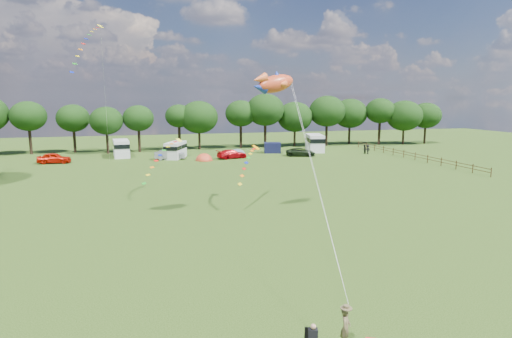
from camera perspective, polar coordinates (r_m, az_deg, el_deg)
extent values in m
plane|color=black|center=(26.92, 4.45, -11.18)|extent=(180.00, 180.00, 0.00)
cylinder|color=black|center=(81.90, -27.86, 3.23)|extent=(0.49, 0.49, 4.25)
ellipsoid|color=black|center=(81.63, -28.10, 6.24)|extent=(5.86, 5.86, 4.98)
cylinder|color=black|center=(81.25, -23.03, 3.40)|extent=(0.47, 0.47, 3.90)
ellipsoid|color=black|center=(80.98, -23.21, 6.25)|extent=(5.58, 5.58, 4.74)
cylinder|color=black|center=(77.63, -19.18, 3.26)|extent=(0.44, 0.44, 3.56)
ellipsoid|color=black|center=(77.34, -19.34, 6.10)|extent=(5.56, 5.56, 4.73)
cylinder|color=black|center=(78.34, -15.30, 3.64)|extent=(0.47, 0.47, 3.95)
ellipsoid|color=black|center=(78.06, -15.42, 6.55)|extent=(5.33, 5.33, 4.53)
cylinder|color=black|center=(80.37, -10.17, 4.11)|extent=(0.50, 0.50, 4.33)
ellipsoid|color=black|center=(80.11, -10.25, 6.97)|extent=(4.95, 4.95, 4.21)
cylinder|color=black|center=(80.34, -7.55, 3.81)|extent=(0.43, 0.43, 3.31)
ellipsoid|color=black|center=(80.03, -7.61, 6.87)|extent=(7.03, 7.03, 5.98)
cylinder|color=black|center=(81.90, -2.04, 4.36)|extent=(0.50, 0.50, 4.36)
ellipsoid|color=black|center=(81.63, -2.05, 7.42)|extent=(5.84, 5.84, 4.97)
cylinder|color=black|center=(82.19, 1.23, 4.44)|extent=(0.51, 0.51, 4.55)
ellipsoid|color=black|center=(81.90, 1.24, 7.90)|extent=(7.15, 7.15, 6.08)
cylinder|color=black|center=(84.84, 5.16, 4.11)|extent=(0.42, 0.42, 3.21)
ellipsoid|color=black|center=(84.55, 5.20, 6.94)|extent=(6.90, 6.90, 5.86)
cylinder|color=black|center=(86.62, 9.37, 4.45)|extent=(0.48, 0.48, 4.17)
ellipsoid|color=black|center=(86.34, 9.45, 7.61)|extent=(7.16, 7.16, 6.09)
cylinder|color=black|center=(90.96, 12.32, 4.43)|extent=(0.45, 0.45, 3.66)
ellipsoid|color=black|center=(90.69, 12.42, 7.25)|extent=(7.05, 7.05, 5.99)
cylinder|color=black|center=(91.36, 16.11, 4.61)|extent=(0.52, 0.52, 4.65)
ellipsoid|color=black|center=(91.11, 16.24, 7.47)|extent=(5.96, 5.96, 5.06)
cylinder|color=black|center=(92.83, 19.03, 4.09)|extent=(0.42, 0.42, 3.19)
ellipsoid|color=black|center=(92.57, 19.17, 6.74)|extent=(7.23, 7.23, 6.14)
cylinder|color=black|center=(96.24, 21.58, 4.21)|extent=(0.44, 0.44, 3.52)
ellipsoid|color=black|center=(96.00, 21.73, 6.65)|extent=(6.22, 6.22, 5.28)
cylinder|color=#472D19|center=(58.78, 28.86, -0.40)|extent=(0.12, 0.12, 1.20)
cylinder|color=#472D19|center=(60.95, 26.93, 0.06)|extent=(0.12, 0.12, 1.20)
cylinder|color=#472D19|center=(59.80, 27.91, 0.16)|extent=(0.08, 3.00, 0.08)
cylinder|color=#472D19|center=(59.86, 27.88, -0.21)|extent=(0.08, 3.00, 0.08)
cylinder|color=#472D19|center=(63.18, 25.14, 0.49)|extent=(0.12, 0.12, 1.20)
cylinder|color=#472D19|center=(62.01, 26.04, 0.60)|extent=(0.08, 3.00, 0.08)
cylinder|color=#472D19|center=(62.06, 26.01, 0.23)|extent=(0.08, 3.00, 0.08)
cylinder|color=#472D19|center=(65.48, 23.46, 0.89)|extent=(0.12, 0.12, 1.20)
cylinder|color=#472D19|center=(64.28, 24.31, 1.00)|extent=(0.08, 3.00, 0.08)
cylinder|color=#472D19|center=(64.33, 24.28, 0.65)|extent=(0.08, 3.00, 0.08)
cylinder|color=#472D19|center=(67.83, 21.91, 1.27)|extent=(0.12, 0.12, 1.20)
cylinder|color=#472D19|center=(66.60, 22.69, 1.38)|extent=(0.08, 3.00, 0.08)
cylinder|color=#472D19|center=(66.65, 22.67, 1.04)|extent=(0.08, 3.00, 0.08)
cylinder|color=#472D19|center=(70.23, 20.45, 1.61)|extent=(0.12, 0.12, 1.20)
cylinder|color=#472D19|center=(68.98, 21.18, 1.73)|extent=(0.08, 3.00, 0.08)
cylinder|color=#472D19|center=(69.03, 21.17, 1.40)|extent=(0.08, 3.00, 0.08)
cylinder|color=#472D19|center=(72.68, 19.10, 1.93)|extent=(0.12, 0.12, 1.20)
cylinder|color=#472D19|center=(71.41, 19.78, 2.05)|extent=(0.08, 3.00, 0.08)
cylinder|color=#472D19|center=(71.46, 19.76, 1.74)|extent=(0.08, 3.00, 0.08)
cylinder|color=#472D19|center=(75.16, 17.83, 2.23)|extent=(0.12, 0.12, 1.20)
cylinder|color=#472D19|center=(73.87, 18.47, 2.36)|extent=(0.08, 3.00, 0.08)
cylinder|color=#472D19|center=(73.92, 18.45, 2.05)|extent=(0.08, 3.00, 0.08)
cylinder|color=#472D19|center=(77.69, 16.64, 2.51)|extent=(0.12, 0.12, 1.20)
cylinder|color=#472D19|center=(76.38, 17.24, 2.64)|extent=(0.08, 3.00, 0.08)
cylinder|color=#472D19|center=(76.43, 17.22, 2.34)|extent=(0.08, 3.00, 0.08)
cylinder|color=#472D19|center=(80.24, 15.53, 2.78)|extent=(0.12, 0.12, 1.20)
cylinder|color=#472D19|center=(78.92, 16.09, 2.90)|extent=(0.08, 3.00, 0.08)
cylinder|color=#472D19|center=(78.96, 16.08, 2.61)|extent=(0.08, 3.00, 0.08)
cylinder|color=#472D19|center=(82.83, 14.49, 3.02)|extent=(0.12, 0.12, 1.20)
cylinder|color=#472D19|center=(81.49, 15.01, 3.14)|extent=(0.08, 3.00, 0.08)
cylinder|color=#472D19|center=(81.53, 15.00, 2.86)|extent=(0.08, 3.00, 0.08)
cylinder|color=#472D19|center=(85.44, 13.51, 3.25)|extent=(0.12, 0.12, 1.20)
cylinder|color=#472D19|center=(84.09, 14.00, 3.37)|extent=(0.08, 3.00, 0.08)
cylinder|color=#472D19|center=(84.13, 13.99, 3.10)|extent=(0.08, 3.00, 0.08)
imported|color=#BE1405|center=(69.04, -25.32, 1.32)|extent=(4.81, 2.19, 1.56)
imported|color=gray|center=(67.72, -11.42, 1.90)|extent=(4.49, 1.86, 1.56)
imported|color=#A9060C|center=(67.67, -3.22, 2.01)|extent=(5.03, 3.03, 1.41)
imported|color=black|center=(70.68, 5.97, 2.26)|extent=(5.35, 3.81, 1.33)
cube|color=silver|center=(72.77, -17.54, 2.64)|extent=(2.86, 5.68, 2.74)
cube|color=black|center=(72.71, -17.56, 3.07)|extent=(2.92, 5.80, 0.65)
cylinder|color=black|center=(71.17, -17.42, 1.70)|extent=(0.80, 0.36, 0.77)
cylinder|color=black|center=(74.59, -17.57, 2.03)|extent=(0.80, 0.36, 0.77)
cube|color=silver|center=(69.08, -10.67, 2.49)|extent=(3.94, 5.55, 2.56)
cube|color=black|center=(69.02, -10.69, 2.92)|extent=(4.02, 5.67, 0.61)
cylinder|color=black|center=(67.68, -11.07, 1.55)|extent=(0.77, 0.52, 0.72)
cylinder|color=black|center=(70.72, -10.25, 1.91)|extent=(0.77, 0.52, 0.72)
cube|color=silver|center=(77.38, 7.84, 3.47)|extent=(3.85, 6.43, 3.00)
cube|color=black|center=(77.32, 7.85, 3.92)|extent=(3.93, 6.56, 0.71)
cylinder|color=black|center=(75.65, 8.06, 2.51)|extent=(0.89, 0.49, 0.85)
cylinder|color=black|center=(79.35, 7.60, 2.84)|extent=(0.89, 0.49, 0.85)
ellipsoid|color=#C13D20|center=(66.02, -6.93, 1.17)|extent=(2.55, 2.93, 2.09)
cylinder|color=#C13D20|center=(66.01, -6.93, 1.18)|extent=(2.68, 2.68, 0.08)
ellipsoid|color=#4D616D|center=(70.47, -2.56, 1.75)|extent=(2.97, 3.41, 2.32)
cylinder|color=#4D616D|center=(70.47, -2.56, 1.77)|extent=(3.11, 3.11, 0.08)
cube|color=black|center=(74.62, 2.20, 2.85)|extent=(3.32, 2.93, 1.77)
imported|color=brown|center=(17.81, 11.86, -20.00)|extent=(0.65, 0.68, 1.56)
cube|color=black|center=(17.39, 7.34, -20.94)|extent=(0.48, 0.20, 0.51)
cube|color=black|center=(17.23, 7.60, -21.15)|extent=(0.41, 0.33, 0.54)
sphere|color=tan|center=(17.02, 7.65, -20.10)|extent=(0.21, 0.21, 0.21)
ellipsoid|color=#C23E1E|center=(33.44, 2.65, 11.30)|extent=(3.57, 2.11, 1.94)
ellipsoid|color=#FFE200|center=(33.43, 2.65, 11.04)|extent=(2.24, 1.30, 1.06)
cone|color=orange|center=(32.67, 0.45, 11.89)|extent=(1.38, 1.14, 1.02)
cone|color=#19309B|center=(32.65, 0.45, 10.82)|extent=(1.38, 1.14, 1.02)
cone|color=#19309B|center=(33.52, 2.81, 12.37)|extent=(0.92, 1.03, 0.87)
sphere|color=white|center=(34.39, 3.98, 11.54)|extent=(0.32, 0.32, 0.32)
sphere|color=black|center=(34.47, 4.05, 11.54)|extent=(0.16, 0.16, 0.16)
cube|color=yellow|center=(54.81, -20.05, 17.46)|extent=(0.75, 0.77, 0.36)
cube|color=red|center=(54.31, -20.38, 17.28)|extent=(0.49, 0.56, 0.10)
cube|color=orange|center=(53.81, -20.71, 17.05)|extent=(0.48, 0.56, 0.11)
cube|color=yellow|center=(53.30, -21.04, 16.74)|extent=(0.48, 0.56, 0.12)
cube|color=#198C1E|center=(52.78, -21.38, 16.33)|extent=(0.48, 0.55, 0.13)
cube|color=#0C1EB2|center=(52.26, -21.71, 15.83)|extent=(0.47, 0.55, 0.14)
cube|color=red|center=(51.73, -22.04, 15.23)|extent=(0.47, 0.55, 0.15)
cube|color=orange|center=(51.20, -22.37, 14.52)|extent=(0.47, 0.55, 0.16)
cube|color=yellow|center=(50.68, -22.70, 13.71)|extent=(0.46, 0.54, 0.16)
cube|color=#198C1E|center=(50.16, -23.03, 12.80)|extent=(0.46, 0.54, 0.17)
cube|color=#0C1EB2|center=(49.65, -23.35, 11.77)|extent=(0.45, 0.53, 0.18)
cube|color=yellow|center=(44.41, -10.22, 3.81)|extent=(0.71, 0.72, 0.34)
cube|color=red|center=(43.95, -10.70, 3.59)|extent=(0.48, 0.51, 0.09)
cube|color=orange|center=(43.49, -11.18, 3.32)|extent=(0.48, 0.51, 0.10)
cube|color=yellow|center=(43.04, -11.67, 2.94)|extent=(0.48, 0.51, 0.11)
cube|color=#198C1E|center=(42.61, -12.16, 2.44)|extent=(0.48, 0.50, 0.12)
cube|color=#0C1EB2|center=(42.20, -12.67, 1.82)|extent=(0.47, 0.50, 0.13)
cube|color=red|center=(41.80, -13.17, 1.08)|extent=(0.47, 0.50, 0.14)
cube|color=orange|center=(41.43, -13.68, 0.22)|extent=(0.47, 0.49, 0.15)
cube|color=yellow|center=(41.09, -14.20, -0.76)|extent=(0.46, 0.49, 0.15)
cube|color=#198C1E|center=(40.77, -14.72, -1.87)|extent=(0.46, 0.49, 0.16)
cube|color=#FF9D00|center=(40.09, -0.02, 2.91)|extent=(0.85, 0.88, 0.42)
cube|color=red|center=(39.50, -0.26, 2.70)|extent=(0.55, 0.65, 0.12)
cube|color=orange|center=(38.91, -0.51, 2.43)|extent=(0.54, 0.65, 0.13)
cube|color=yellow|center=(38.34, -0.77, 2.04)|extent=(0.54, 0.65, 0.14)
cube|color=#198C1E|center=(37.78, -1.03, 1.51)|extent=(0.54, 0.65, 0.15)
cube|color=#0C1EB2|center=(37.24, -1.30, 0.85)|extent=(0.53, 0.65, 0.16)
cube|color=red|center=(36.72, -1.58, 0.04)|extent=(0.53, 0.64, 0.17)
cube|color=orange|center=(36.22, -1.87, -0.92)|extent=(0.52, 0.64, 0.18)
cube|color=yellow|center=(35.75, -2.16, -2.02)|extent=(0.52, 0.63, 0.19)
imported|color=black|center=(75.61, 14.23, 2.57)|extent=(0.88, 0.76, 1.54)
imported|color=black|center=(75.34, 14.65, 2.54)|extent=(1.11, 0.74, 1.58)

